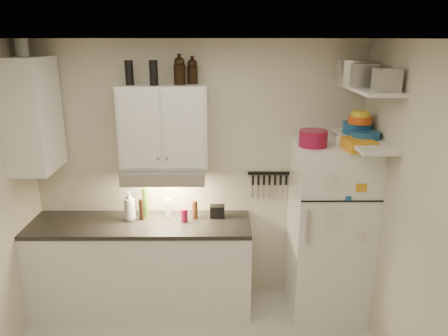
{
  "coord_description": "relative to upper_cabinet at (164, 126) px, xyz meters",
  "views": [
    {
      "loc": [
        0.23,
        -2.63,
        2.61
      ],
      "look_at": [
        0.25,
        0.9,
        1.55
      ],
      "focal_mm": 35.0,
      "sensor_mm": 36.0,
      "label": 1
    }
  ],
  "objects": [
    {
      "name": "ceiling",
      "position": [
        0.3,
        -1.33,
        0.78
      ],
      "size": [
        3.2,
        3.0,
        0.02
      ],
      "primitive_type": "cube",
      "color": "white",
      "rests_on": "ground"
    },
    {
      "name": "back_wall",
      "position": [
        0.3,
        0.18,
        -0.53
      ],
      "size": [
        3.2,
        0.02,
        2.6
      ],
      "primitive_type": "cube",
      "color": "beige",
      "rests_on": "ground"
    },
    {
      "name": "right_wall",
      "position": [
        1.91,
        -1.33,
        -0.53
      ],
      "size": [
        0.02,
        3.0,
        2.6
      ],
      "primitive_type": "cube",
      "color": "beige",
      "rests_on": "ground"
    },
    {
      "name": "base_cabinet",
      "position": [
        -0.25,
        -0.14,
        -1.39
      ],
      "size": [
        2.1,
        0.6,
        0.88
      ],
      "primitive_type": "cube",
      "color": "white",
      "rests_on": "floor"
    },
    {
      "name": "countertop",
      "position": [
        -0.25,
        -0.14,
        -0.93
      ],
      "size": [
        2.1,
        0.62,
        0.04
      ],
      "primitive_type": "cube",
      "color": "black",
      "rests_on": "base_cabinet"
    },
    {
      "name": "upper_cabinet",
      "position": [
        0.0,
        0.0,
        0.0
      ],
      "size": [
        0.8,
        0.33,
        0.75
      ],
      "primitive_type": "cube",
      "color": "white",
      "rests_on": "back_wall"
    },
    {
      "name": "side_cabinet",
      "position": [
        -1.14,
        -0.14,
        0.12
      ],
      "size": [
        0.33,
        0.55,
        1.0
      ],
      "primitive_type": "cube",
      "color": "white",
      "rests_on": "left_wall"
    },
    {
      "name": "range_hood",
      "position": [
        0.0,
        -0.06,
        -0.44
      ],
      "size": [
        0.76,
        0.46,
        0.12
      ],
      "primitive_type": "cube",
      "color": "silver",
      "rests_on": "back_wall"
    },
    {
      "name": "fridge",
      "position": [
        1.55,
        -0.18,
        -0.98
      ],
      "size": [
        0.7,
        0.68,
        1.7
      ],
      "primitive_type": "cube",
      "color": "white",
      "rests_on": "floor"
    },
    {
      "name": "shelf_hi",
      "position": [
        1.75,
        -0.31,
        0.38
      ],
      "size": [
        0.3,
        0.95,
        0.03
      ],
      "primitive_type": "cube",
      "color": "white",
      "rests_on": "right_wall"
    },
    {
      "name": "shelf_lo",
      "position": [
        1.75,
        -0.31,
        -0.07
      ],
      "size": [
        0.3,
        0.95,
        0.03
      ],
      "primitive_type": "cube",
      "color": "white",
      "rests_on": "right_wall"
    },
    {
      "name": "knife_strip",
      "position": [
        1.0,
        0.15,
        -0.51
      ],
      "size": [
        0.42,
        0.02,
        0.03
      ],
      "primitive_type": "cube",
      "color": "black",
      "rests_on": "back_wall"
    },
    {
      "name": "dutch_oven",
      "position": [
        1.32,
        -0.28,
        -0.05
      ],
      "size": [
        0.3,
        0.3,
        0.14
      ],
      "primitive_type": "cylinder",
      "rotation": [
        0.0,
        0.0,
        -0.27
      ],
      "color": "maroon",
      "rests_on": "fridge"
    },
    {
      "name": "book_stack",
      "position": [
        1.68,
        -0.42,
        -0.08
      ],
      "size": [
        0.25,
        0.3,
        0.09
      ],
      "primitive_type": "cube",
      "rotation": [
        0.0,
        0.0,
        0.08
      ],
      "color": "orange",
      "rests_on": "fridge"
    },
    {
      "name": "spice_jar",
      "position": [
        1.54,
        -0.28,
        -0.08
      ],
      "size": [
        0.07,
        0.07,
        0.09
      ],
      "primitive_type": "cylinder",
      "rotation": [
        0.0,
        0.0,
        0.42
      ],
      "color": "silver",
      "rests_on": "fridge"
    },
    {
      "name": "stock_pot",
      "position": [
        1.68,
        -0.08,
        0.49
      ],
      "size": [
        0.31,
        0.31,
        0.21
      ],
      "primitive_type": "cylinder",
      "rotation": [
        0.0,
        0.0,
        -0.08
      ],
      "color": "silver",
      "rests_on": "shelf_hi"
    },
    {
      "name": "tin_a",
      "position": [
        1.7,
        -0.34,
        0.48
      ],
      "size": [
        0.19,
        0.18,
        0.19
      ],
      "primitive_type": "cube",
      "rotation": [
        0.0,
        0.0,
        -0.03
      ],
      "color": "#AAAAAD",
      "rests_on": "shelf_hi"
    },
    {
      "name": "tin_b",
      "position": [
        1.78,
        -0.64,
        0.48
      ],
      "size": [
        0.18,
        0.18,
        0.17
      ],
      "primitive_type": "cube",
      "rotation": [
        0.0,
        0.0,
        0.06
      ],
      "color": "#AAAAAD",
      "rests_on": "shelf_hi"
    },
    {
      "name": "bowl_teal",
      "position": [
        1.75,
        -0.1,
        0.0
      ],
      "size": [
        0.26,
        0.26,
        0.1
      ],
      "primitive_type": "cylinder",
      "color": "#19518A",
      "rests_on": "shelf_lo"
    },
    {
      "name": "bowl_orange",
      "position": [
        1.75,
        -0.16,
        0.08
      ],
      "size": [
        0.2,
        0.2,
        0.06
      ],
      "primitive_type": "cylinder",
      "color": "#E75015",
      "rests_on": "bowl_teal"
    },
    {
      "name": "bowl_yellow",
      "position": [
        1.75,
        -0.16,
        0.14
      ],
      "size": [
        0.16,
        0.16,
        0.05
      ],
      "primitive_type": "cylinder",
      "color": "yellow",
      "rests_on": "bowl_orange"
    },
    {
      "name": "plates",
      "position": [
        1.76,
        -0.31,
        -0.02
      ],
      "size": [
        0.28,
        0.28,
        0.06
      ],
      "primitive_type": "cylinder",
      "rotation": [
        0.0,
        0.0,
        0.12
      ],
      "color": "#19518A",
      "rests_on": "shelf_lo"
    },
    {
      "name": "growler_a",
      "position": [
        0.16,
        0.0,
        0.5
      ],
      "size": [
        0.11,
        0.11,
        0.25
      ],
      "primitive_type": null,
      "rotation": [
        0.0,
        0.0,
        -0.05
      ],
      "color": "black",
      "rests_on": "upper_cabinet"
    },
    {
      "name": "growler_b",
      "position": [
        0.27,
        0.07,
        0.49
      ],
      "size": [
        0.12,
        0.12,
        0.23
      ],
      "primitive_type": null,
      "rotation": [
        0.0,
        0.0,
        0.32
      ],
      "color": "black",
      "rests_on": "upper_cabinet"
    },
    {
      "name": "thermos_a",
      "position": [
        -0.07,
        -0.05,
        0.48
      ],
      "size": [
        0.08,
        0.08,
        0.22
      ],
      "primitive_type": "cylinder",
      "rotation": [
        0.0,
        0.0,
        -0.02
      ],
      "color": "black",
      "rests_on": "upper_cabinet"
    },
    {
      "name": "thermos_b",
      "position": [
        -0.29,
        -0.02,
        0.48
      ],
      "size": [
        0.08,
        0.08,
        0.22
      ],
      "primitive_type": "cylinder",
      "rotation": [
        0.0,
        0.0,
        0.15
      ],
      "color": "black",
      "rests_on": "upper_cabinet"
    },
    {
      "name": "side_jar",
      "position": [
        -1.19,
        -0.05,
        0.7
      ],
      "size": [
        0.12,
        0.12,
        0.15
      ],
      "primitive_type": "cylinder",
      "rotation": [
        0.0,
        0.0,
        -0.11
      ],
      "color": "silver",
      "rests_on": "side_cabinet"
    },
    {
      "name": "soap_bottle",
      "position": [
        -0.35,
        -0.07,
        -0.74
      ],
      "size": [
        0.16,
        0.16,
        0.33
      ],
      "primitive_type": "imported",
      "rotation": [
        0.0,
        0.0,
        -0.24
      ],
      "color": "white",
      "rests_on": "countertop"
    },
    {
      "name": "pepper_mill",
      "position": [
        0.27,
        -0.03,
        -0.81
      ],
      "size": [
        0.07,
        0.07,
        0.18
      ],
      "primitive_type": "cylinder",
      "rotation": [
        0.0,
        0.0,
        -0.34
      ],
      "color": "brown",
      "rests_on": "countertop"
    },
    {
      "name": "oil_bottle",
      "position": [
        -0.21,
        0.01,
        -0.76
      ],
      "size": [
        0.07,
        0.07,
        0.29
      ],
      "primitive_type": "cylinder",
      "rotation": [
        0.0,
        0.0,
        0.4
      ],
      "color": "#41701C",
      "rests_on": "countertop"
    },
    {
      "name": "vinegar_bottle",
      "position": [
        -0.24,
        -0.07,
        -0.8
      ],
      "size": [
        0.05,
        0.05,
        0.21
      ],
      "primitive_type": "cylinder",
      "rotation": [
        0.0,
        0.0,
        0.21
      ],
      "color": "black",
      "rests_on": "countertop"
    },
    {
      "name": "clear_bottle",
      "position": [
        0.01,
        0.01,
        -0.82
      ],
      "size": [
        0.06,
        0.06,
        0.18
      ],
      "primitive_type": "cylinder",
      "rotation": [
        0.0,
        0.0,
        -0.07
      ],
      "color": "silver",
      "rests_on": "countertop"
    },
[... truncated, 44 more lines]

